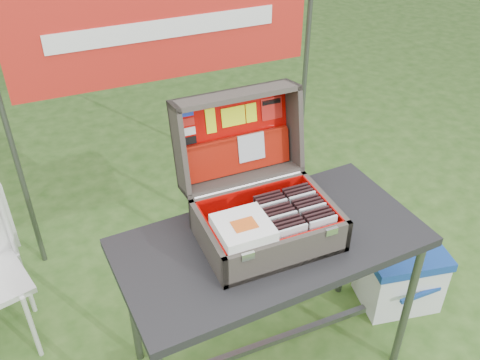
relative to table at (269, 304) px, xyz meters
name	(u,v)px	position (x,y,z in m)	size (l,w,h in m)	color
ground	(249,355)	(-0.07, 0.06, -0.39)	(80.00, 80.00, 0.00)	#2C5419
table	(269,304)	(0.00, 0.00, 0.00)	(1.25, 0.63, 0.78)	#28282A
table_top	(272,242)	(0.00, 0.00, 0.37)	(1.25, 0.63, 0.04)	#28282A
table_leg_fr	(407,309)	(0.57, -0.25, -0.02)	(0.04, 0.04, 0.74)	#59595B
table_leg_bl	(132,306)	(-0.57, 0.25, -0.02)	(0.04, 0.04, 0.74)	#59595B
table_leg_br	(346,240)	(0.57, 0.25, -0.02)	(0.04, 0.04, 0.74)	#59595B
table_brace	(267,343)	(0.00, 0.00, -0.27)	(1.10, 0.03, 0.03)	#59595B
suitcase	(263,181)	(-0.02, 0.07, 0.64)	(0.54, 0.54, 0.50)	#50483E
suitcase_base_bottom	(267,237)	(-0.02, 0.01, 0.40)	(0.54, 0.38, 0.02)	#50483E
suitcase_base_wall_front	(289,254)	(-0.02, -0.17, 0.46)	(0.54, 0.02, 0.14)	#50483E
suitcase_base_wall_back	(250,200)	(-0.02, 0.19, 0.46)	(0.54, 0.02, 0.14)	#50483E
suitcase_base_wall_left	(207,242)	(-0.27, 0.01, 0.46)	(0.02, 0.38, 0.14)	#50483E
suitcase_base_wall_right	(324,210)	(0.24, 0.01, 0.46)	(0.02, 0.38, 0.14)	#50483E
suitcase_liner_floor	(268,234)	(-0.02, 0.01, 0.42)	(0.49, 0.34, 0.01)	red
suitcase_latch_left	(248,256)	(-0.19, -0.19, 0.53)	(0.05, 0.01, 0.03)	silver
suitcase_latch_right	(332,231)	(0.16, -0.19, 0.53)	(0.05, 0.01, 0.03)	silver
suitcase_hinge	(249,185)	(-0.02, 0.20, 0.54)	(0.02, 0.02, 0.48)	silver
suitcase_lid_back	(233,133)	(-0.02, 0.36, 0.70)	(0.54, 0.38, 0.02)	#50483E
suitcase_lid_rim_far	(235,95)	(-0.02, 0.34, 0.89)	(0.54, 0.02, 0.14)	#50483E
suitcase_lid_rim_near	(242,177)	(-0.02, 0.27, 0.53)	(0.54, 0.02, 0.14)	#50483E
suitcase_lid_rim_left	(180,150)	(-0.27, 0.30, 0.71)	(0.02, 0.38, 0.14)	#50483E
suitcase_lid_rim_right	(294,125)	(0.24, 0.30, 0.71)	(0.02, 0.38, 0.14)	#50483E
suitcase_lid_liner	(234,134)	(-0.02, 0.35, 0.70)	(0.49, 0.34, 0.01)	red
suitcase_liner_wall_front	(287,250)	(-0.02, -0.16, 0.47)	(0.49, 0.01, 0.12)	red
suitcase_liner_wall_back	(251,200)	(-0.02, 0.17, 0.47)	(0.49, 0.01, 0.12)	red
suitcase_liner_wall_left	(211,239)	(-0.26, 0.01, 0.47)	(0.01, 0.34, 0.12)	red
suitcase_liner_wall_right	(321,209)	(0.23, 0.01, 0.47)	(0.01, 0.34, 0.12)	red
suitcase_lid_pocket	(238,155)	(-0.02, 0.31, 0.62)	(0.47, 0.15, 0.03)	#961508
suitcase_pocket_edge	(237,139)	(-0.02, 0.32, 0.69)	(0.46, 0.02, 0.02)	#961508
suitcase_pocket_cd	(251,147)	(0.04, 0.30, 0.65)	(0.12, 0.12, 0.01)	silver
lid_sticker_cc_a	(187,112)	(-0.21, 0.37, 0.83)	(0.05, 0.03, 0.00)	#1933B2
lid_sticker_cc_b	(188,122)	(-0.21, 0.36, 0.79)	(0.05, 0.03, 0.00)	red
lid_sticker_cc_c	(189,131)	(-0.21, 0.36, 0.75)	(0.05, 0.03, 0.00)	white
lid_sticker_cc_d	(190,141)	(-0.21, 0.35, 0.72)	(0.05, 0.03, 0.00)	black
lid_card_neon_tall	(211,121)	(-0.12, 0.36, 0.78)	(0.04, 0.11, 0.00)	#E1F718
lid_card_neon_main	(233,116)	(-0.02, 0.36, 0.78)	(0.11, 0.08, 0.00)	#E1F718
lid_card_neon_small	(251,113)	(0.06, 0.36, 0.78)	(0.05, 0.08, 0.00)	#E1F718
lid_sticker_band	(272,109)	(0.16, 0.36, 0.78)	(0.10, 0.10, 0.00)	red
lid_sticker_band_bar	(271,102)	(0.16, 0.37, 0.81)	(0.09, 0.02, 0.00)	black
cd_left_0	(293,241)	(0.02, -0.14, 0.49)	(0.12, 0.01, 0.14)	silver
cd_left_1	(290,238)	(0.02, -0.12, 0.49)	(0.12, 0.01, 0.14)	black
cd_left_2	(287,235)	(0.02, -0.10, 0.49)	(0.12, 0.01, 0.14)	black
cd_left_3	(285,231)	(0.02, -0.08, 0.49)	(0.12, 0.01, 0.14)	black
cd_left_4	(283,228)	(0.02, -0.06, 0.49)	(0.12, 0.01, 0.14)	silver
cd_left_5	(280,225)	(0.02, -0.03, 0.49)	(0.12, 0.01, 0.14)	black
cd_left_6	(278,222)	(0.02, -0.01, 0.49)	(0.12, 0.01, 0.14)	black
cd_left_7	(275,219)	(0.02, 0.01, 0.49)	(0.12, 0.01, 0.14)	black
cd_left_8	(273,216)	(0.02, 0.03, 0.49)	(0.12, 0.01, 0.14)	silver
cd_left_9	(271,212)	(0.02, 0.05, 0.49)	(0.12, 0.01, 0.14)	black
cd_left_10	(269,210)	(0.02, 0.07, 0.49)	(0.12, 0.01, 0.14)	black
cd_left_11	(266,207)	(0.02, 0.09, 0.49)	(0.12, 0.01, 0.14)	black
cd_right_0	(322,232)	(0.15, -0.14, 0.49)	(0.12, 0.01, 0.14)	silver
cd_right_1	(319,229)	(0.15, -0.12, 0.49)	(0.12, 0.01, 0.14)	black
cd_right_2	(317,226)	(0.15, -0.10, 0.49)	(0.12, 0.01, 0.14)	black
cd_right_3	(314,223)	(0.15, -0.08, 0.49)	(0.12, 0.01, 0.14)	black
cd_right_4	(312,220)	(0.15, -0.06, 0.49)	(0.12, 0.01, 0.14)	silver
cd_right_5	(309,217)	(0.15, -0.03, 0.49)	(0.12, 0.01, 0.14)	black
cd_right_6	(306,214)	(0.15, -0.01, 0.49)	(0.12, 0.01, 0.14)	black
cd_right_7	(304,211)	(0.15, 0.01, 0.49)	(0.12, 0.01, 0.14)	black
cd_right_8	(301,208)	(0.15, 0.03, 0.49)	(0.12, 0.01, 0.14)	silver
cd_right_9	(299,205)	(0.15, 0.05, 0.49)	(0.12, 0.01, 0.14)	black
cd_right_10	(297,202)	(0.15, 0.07, 0.49)	(0.12, 0.01, 0.14)	black
cd_right_11	(294,199)	(0.15, 0.09, 0.49)	(0.12, 0.01, 0.14)	black
songbook_0	(243,231)	(-0.16, -0.07, 0.54)	(0.20, 0.20, 0.01)	white
songbook_1	(243,230)	(-0.16, -0.07, 0.54)	(0.20, 0.20, 0.01)	white
songbook_2	(243,229)	(-0.16, -0.07, 0.55)	(0.20, 0.20, 0.01)	white
songbook_3	(243,228)	(-0.16, -0.07, 0.55)	(0.20, 0.20, 0.01)	white
songbook_4	(243,227)	(-0.16, -0.07, 0.56)	(0.20, 0.20, 0.01)	white
songbook_5	(243,226)	(-0.16, -0.07, 0.56)	(0.20, 0.20, 0.01)	white
songbook_6	(243,225)	(-0.16, -0.07, 0.57)	(0.20, 0.20, 0.01)	white
songbook_7	(243,224)	(-0.16, -0.07, 0.57)	(0.20, 0.20, 0.01)	white
songbook_graphic	(244,225)	(-0.16, -0.08, 0.58)	(0.09, 0.07, 0.00)	#D85919
cooler	(400,275)	(0.82, 0.08, -0.21)	(0.41, 0.31, 0.36)	white
cooler_body	(399,278)	(0.82, 0.08, -0.24)	(0.39, 0.29, 0.31)	white
cooler_lid	(405,254)	(0.82, 0.08, -0.06)	(0.41, 0.31, 0.05)	navy
cooler_handle	(421,295)	(0.82, -0.09, -0.20)	(0.24, 0.02, 0.02)	navy
chair_leg_fr	(32,327)	(-1.01, 0.46, -0.19)	(0.02, 0.02, 0.40)	silver
chair_leg_br	(26,284)	(-1.01, 0.77, -0.19)	(0.02, 0.02, 0.40)	silver
chair_upright_right	(7,223)	(-1.01, 0.79, 0.20)	(0.02, 0.02, 0.38)	silver
cardboard_box	(332,236)	(0.64, 0.48, -0.20)	(0.37, 0.06, 0.39)	#A8743E
banner_post_left	(10,137)	(-0.92, 1.16, 0.46)	(0.03, 0.03, 1.70)	#59595B
banner_post_right	(304,81)	(0.78, 1.16, 0.46)	(0.03, 0.03, 1.70)	#59595B
banner	(164,28)	(-0.07, 1.15, 0.91)	(1.60, 0.01, 0.55)	red
banner_text	(165,29)	(-0.07, 1.13, 0.91)	(1.20, 0.00, 0.10)	white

